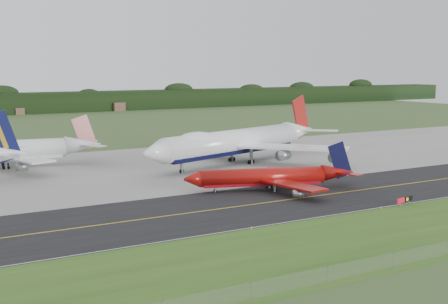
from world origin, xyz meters
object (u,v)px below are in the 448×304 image
jet_ba_747 (238,142)px  taxiway_sign (405,200)px  jet_red_737 (272,177)px  jet_star_tail (4,151)px

jet_ba_747 → taxiway_sign: (-0.03, -64.82, -5.16)m
jet_ba_747 → jet_red_737: 40.11m
jet_red_737 → jet_star_tail: bearing=126.1°
jet_star_tail → jet_ba_747: bearing=-23.5°
jet_ba_747 → jet_red_737: jet_ba_747 is taller
jet_ba_747 → jet_star_tail: jet_ba_747 is taller
jet_red_737 → jet_star_tail: 78.94m
jet_red_737 → taxiway_sign: size_ratio=7.42×
jet_red_737 → jet_ba_747: bearing=69.4°
jet_star_tail → taxiway_sign: (60.52, -91.17, -3.53)m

